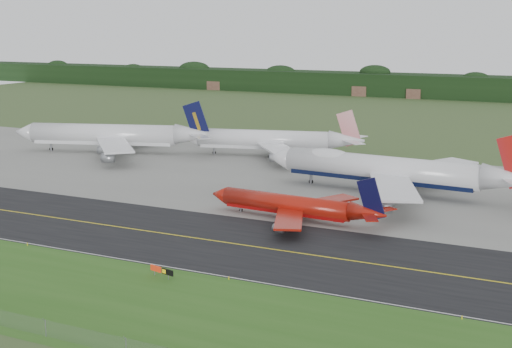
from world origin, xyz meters
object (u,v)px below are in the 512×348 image
at_px(jet_red_737, 295,206).
at_px(taxiway_sign, 162,270).
at_px(jet_navy_gold, 114,135).
at_px(jet_star_tail, 272,140).
at_px(jet_ba_747, 389,170).

bearing_deg(jet_red_737, taxiway_sign, -98.24).
xyz_separation_m(jet_navy_gold, jet_star_tail, (45.58, 14.68, -0.52)).
distance_m(jet_star_tail, taxiway_sign, 104.84).
relative_size(jet_red_737, jet_star_tail, 0.71).
height_order(jet_ba_747, jet_red_737, jet_ba_747).
distance_m(jet_red_737, jet_navy_gold, 91.54).
height_order(jet_star_tail, taxiway_sign, jet_star_tail).
distance_m(jet_navy_gold, taxiway_sign, 113.09).
bearing_deg(jet_star_tail, taxiway_sign, -74.99).
xyz_separation_m(jet_red_737, jet_star_tail, (-32.83, 61.87, 1.91)).
bearing_deg(jet_navy_gold, taxiway_sign, -49.96).
bearing_deg(jet_ba_747, jet_red_737, -109.21).
height_order(jet_ba_747, jet_star_tail, jet_ba_747).
relative_size(jet_red_737, jet_navy_gold, 0.63).
relative_size(jet_ba_747, jet_star_tail, 1.19).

